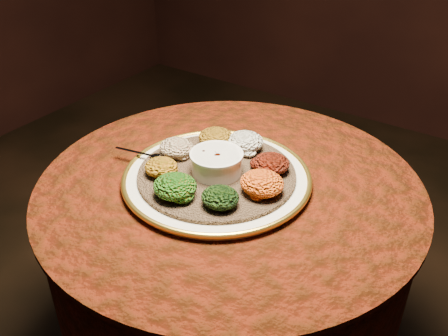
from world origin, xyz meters
The scene contains 13 objects.
table centered at (0.00, 0.00, 0.55)m, with size 0.96×0.96×0.73m.
platter centered at (-0.03, -0.02, 0.75)m, with size 0.50×0.50×0.02m.
injera centered at (-0.03, -0.02, 0.76)m, with size 0.39×0.39×0.01m, color brown.
stew_bowl centered at (-0.03, -0.02, 0.79)m, with size 0.13×0.13×0.05m.
spoon centered at (-0.20, -0.05, 0.77)m, with size 0.15×0.04×0.01m.
portion_ayib centered at (-0.03, 0.12, 0.79)m, with size 0.10×0.09×0.05m, color white.
portion_kitfo centered at (0.08, 0.07, 0.78)m, with size 0.09×0.09×0.04m, color black.
portion_tikil centered at (0.11, -0.03, 0.79)m, with size 0.10×0.10×0.05m, color #BA8A0F.
portion_gomen centered at (0.06, -0.12, 0.78)m, with size 0.09×0.08×0.04m, color black.
portion_mixveg centered at (-0.05, -0.15, 0.79)m, with size 0.10×0.10×0.05m, color #933A09.
portion_kik centered at (-0.14, -0.10, 0.78)m, with size 0.08×0.08×0.04m, color #AD610F.
portion_timatim centered at (-0.16, 0.00, 0.78)m, with size 0.09×0.09×0.04m, color maroon.
portion_shiro centered at (-0.11, 0.09, 0.78)m, with size 0.10×0.09×0.05m, color #855510.
Camera 1 is at (0.57, -0.86, 1.43)m, focal length 40.00 mm.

